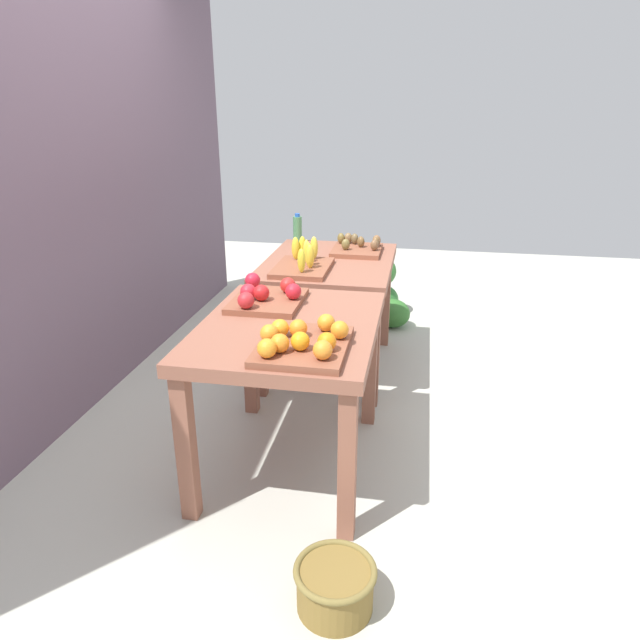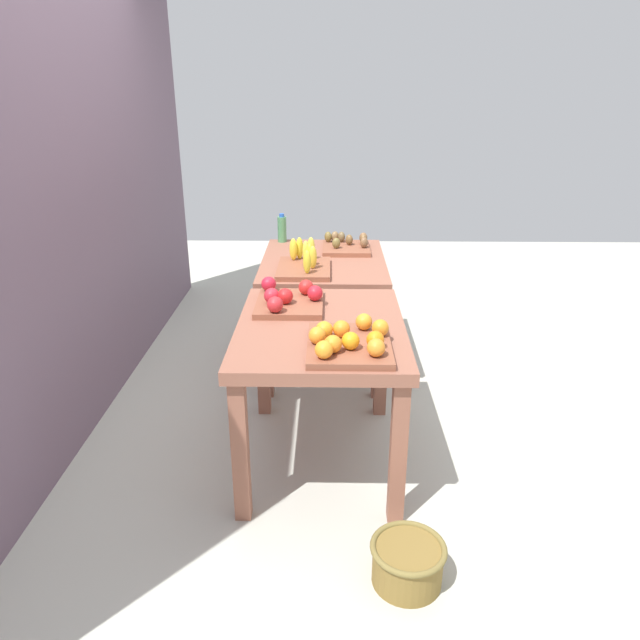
{
  "view_description": "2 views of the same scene",
  "coord_description": "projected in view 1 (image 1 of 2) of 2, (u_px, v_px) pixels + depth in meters",
  "views": [
    {
      "loc": [
        -2.9,
        -0.57,
        1.7
      ],
      "look_at": [
        0.01,
        -0.04,
        0.55
      ],
      "focal_mm": 31.86,
      "sensor_mm": 36.0,
      "label": 1
    },
    {
      "loc": [
        -3.17,
        -0.04,
        1.82
      ],
      "look_at": [
        -0.07,
        0.01,
        0.58
      ],
      "focal_mm": 33.22,
      "sensor_mm": 36.0,
      "label": 2
    }
  ],
  "objects": [
    {
      "name": "banana_crate",
      "position": [
        304.0,
        263.0,
        3.39
      ],
      "size": [
        0.44,
        0.32,
        0.17
      ],
      "color": "brown",
      "rests_on": "display_table_right"
    },
    {
      "name": "display_table_left",
      "position": [
        289.0,
        345.0,
        2.63
      ],
      "size": [
        1.04,
        0.8,
        0.75
      ],
      "color": "brown",
      "rests_on": "ground_plane"
    },
    {
      "name": "ground_plane",
      "position": [
        313.0,
        407.0,
        3.37
      ],
      "size": [
        8.0,
        8.0,
        0.0
      ],
      "primitive_type": "plane",
      "color": "#B7B7AA"
    },
    {
      "name": "display_table_right",
      "position": [
        329.0,
        277.0,
        3.66
      ],
      "size": [
        1.04,
        0.8,
        0.75
      ],
      "color": "brown",
      "rests_on": "ground_plane"
    },
    {
      "name": "kiwi_bin",
      "position": [
        358.0,
        247.0,
        3.8
      ],
      "size": [
        0.36,
        0.32,
        0.1
      ],
      "color": "brown",
      "rests_on": "display_table_right"
    },
    {
      "name": "water_bottle",
      "position": [
        298.0,
        229.0,
        4.05
      ],
      "size": [
        0.06,
        0.06,
        0.2
      ],
      "color": "#4C8C59",
      "rests_on": "display_table_right"
    },
    {
      "name": "apple_bin",
      "position": [
        267.0,
        296.0,
        2.82
      ],
      "size": [
        0.4,
        0.36,
        0.11
      ],
      "color": "brown",
      "rests_on": "display_table_left"
    },
    {
      "name": "orange_bin",
      "position": [
        302.0,
        341.0,
        2.29
      ],
      "size": [
        0.44,
        0.38,
        0.11
      ],
      "color": "brown",
      "rests_on": "display_table_left"
    },
    {
      "name": "back_wall",
      "position": [
        66.0,
        141.0,
        3.06
      ],
      "size": [
        4.4,
        0.12,
        3.0
      ],
      "primitive_type": "cube",
      "color": "#6B5566",
      "rests_on": "ground_plane"
    },
    {
      "name": "watermelon_pile",
      "position": [
        377.0,
        299.0,
        4.64
      ],
      "size": [
        0.66,
        0.61,
        0.5
      ],
      "color": "#2F7130",
      "rests_on": "ground_plane"
    },
    {
      "name": "wicker_basket",
      "position": [
        335.0,
        586.0,
        2.01
      ],
      "size": [
        0.3,
        0.3,
        0.18
      ],
      "color": "olive",
      "rests_on": "ground_plane"
    }
  ]
}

